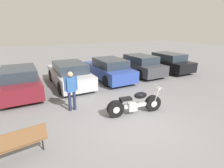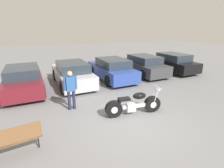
{
  "view_description": "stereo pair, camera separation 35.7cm",
  "coord_description": "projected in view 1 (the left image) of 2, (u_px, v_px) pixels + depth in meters",
  "views": [
    {
      "loc": [
        -3.24,
        -4.47,
        3.17
      ],
      "look_at": [
        0.12,
        1.83,
        0.85
      ],
      "focal_mm": 28.0,
      "sensor_mm": 36.0,
      "label": 1
    },
    {
      "loc": [
        -2.92,
        -4.63,
        3.17
      ],
      "look_at": [
        0.12,
        1.83,
        0.85
      ],
      "focal_mm": 28.0,
      "sensor_mm": 36.0,
      "label": 2
    }
  ],
  "objects": [
    {
      "name": "parked_car_silver",
      "position": [
        70.0,
        74.0,
        9.89
      ],
      "size": [
        1.79,
        4.24,
        1.34
      ],
      "color": "#BCBCC1",
      "rests_on": "ground_plane"
    },
    {
      "name": "park_bench",
      "position": [
        13.0,
        143.0,
        4.15
      ],
      "size": [
        1.56,
        0.58,
        0.89
      ],
      "color": "brown",
      "rests_on": "ground_plane"
    },
    {
      "name": "motorcycle",
      "position": [
        134.0,
        104.0,
        6.62
      ],
      "size": [
        2.21,
        0.77,
        1.02
      ],
      "color": "black",
      "rests_on": "ground_plane"
    },
    {
      "name": "parked_car_blue",
      "position": [
        109.0,
        69.0,
        11.03
      ],
      "size": [
        1.79,
        4.24,
        1.34
      ],
      "color": "#2D479E",
      "rests_on": "ground_plane"
    },
    {
      "name": "person_standing",
      "position": [
        71.0,
        88.0,
        6.75
      ],
      "size": [
        0.52,
        0.21,
        1.59
      ],
      "color": "#232847",
      "rests_on": "ground_plane"
    },
    {
      "name": "parked_car_black",
      "position": [
        166.0,
        62.0,
        13.36
      ],
      "size": [
        1.79,
        4.24,
        1.34
      ],
      "color": "black",
      "rests_on": "ground_plane"
    },
    {
      "name": "parked_car_maroon",
      "position": [
        20.0,
        81.0,
        8.67
      ],
      "size": [
        1.79,
        4.24,
        1.34
      ],
      "color": "maroon",
      "rests_on": "ground_plane"
    },
    {
      "name": "ground_plane",
      "position": [
        133.0,
        121.0,
        6.18
      ],
      "size": [
        60.0,
        60.0,
        0.0
      ],
      "primitive_type": "plane",
      "color": "slate"
    },
    {
      "name": "parked_car_dark_grey",
      "position": [
        139.0,
        65.0,
        12.35
      ],
      "size": [
        1.79,
        4.24,
        1.34
      ],
      "color": "#3D3D42",
      "rests_on": "ground_plane"
    }
  ]
}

